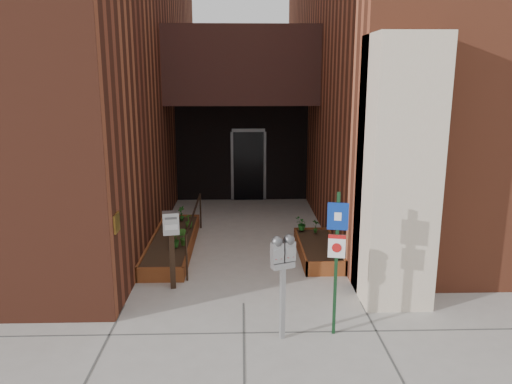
{
  "coord_description": "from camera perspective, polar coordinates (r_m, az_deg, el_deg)",
  "views": [
    {
      "loc": [
        -0.02,
        -7.78,
        3.76
      ],
      "look_at": [
        0.27,
        1.8,
        1.51
      ],
      "focal_mm": 35.0,
      "sensor_mm": 36.0,
      "label": 1
    }
  ],
  "objects": [
    {
      "name": "planter_left",
      "position": [
        11.2,
        -9.53,
        -5.9
      ],
      "size": [
        0.9,
        3.6,
        0.3
      ],
      "color": "brown",
      "rests_on": "ground"
    },
    {
      "name": "shrub_right_c",
      "position": [
        11.45,
        5.24,
        -3.65
      ],
      "size": [
        0.39,
        0.39,
        0.3
      ],
      "primitive_type": "imported",
      "rotation": [
        0.0,
        0.0,
        3.95
      ],
      "color": "#1B601C",
      "rests_on": "planter_right"
    },
    {
      "name": "shrub_left_d",
      "position": [
        12.31,
        -8.51,
        -2.42
      ],
      "size": [
        0.27,
        0.27,
        0.36
      ],
      "primitive_type": "imported",
      "rotation": [
        0.0,
        0.0,
        5.48
      ],
      "color": "#1C5418",
      "rests_on": "planter_left"
    },
    {
      "name": "ground",
      "position": [
        8.64,
        -1.46,
        -12.61
      ],
      "size": [
        80.0,
        80.0,
        0.0
      ],
      "primitive_type": "plane",
      "color": "#9E9991",
      "rests_on": "ground"
    },
    {
      "name": "shrub_left_b",
      "position": [
        10.55,
        -8.36,
        -5.13
      ],
      "size": [
        0.26,
        0.26,
        0.34
      ],
      "primitive_type": "imported",
      "rotation": [
        0.0,
        0.0,
        2.48
      ],
      "color": "#275718",
      "rests_on": "planter_left"
    },
    {
      "name": "payment_dropbox",
      "position": [
        8.97,
        -9.67,
        -4.73
      ],
      "size": [
        0.32,
        0.26,
        1.43
      ],
      "color": "black",
      "rests_on": "ground"
    },
    {
      "name": "planter_right",
      "position": [
        10.74,
        7.1,
        -6.64
      ],
      "size": [
        0.8,
        2.2,
        0.3
      ],
      "color": "brown",
      "rests_on": "ground"
    },
    {
      "name": "architecture",
      "position": [
        14.73,
        -2.46,
        17.94
      ],
      "size": [
        20.0,
        14.6,
        10.0
      ],
      "color": "#5F2A1B",
      "rests_on": "ground"
    },
    {
      "name": "parking_meter",
      "position": [
        7.12,
        3.1,
        -7.69
      ],
      "size": [
        0.37,
        0.24,
        1.58
      ],
      "color": "#A2A2A4",
      "rests_on": "ground"
    },
    {
      "name": "shrub_left_a",
      "position": [
        10.47,
        -9.21,
        -5.36
      ],
      "size": [
        0.37,
        0.37,
        0.32
      ],
      "primitive_type": "imported",
      "rotation": [
        0.0,
        0.0,
        0.35
      ],
      "color": "#1D5117",
      "rests_on": "planter_left"
    },
    {
      "name": "sign_post",
      "position": [
        7.28,
        9.2,
        -6.44
      ],
      "size": [
        0.29,
        0.1,
        2.17
      ],
      "color": "#12331A",
      "rests_on": "ground"
    },
    {
      "name": "shrub_right_a",
      "position": [
        9.85,
        9.38,
        -6.48
      ],
      "size": [
        0.27,
        0.27,
        0.34
      ],
      "primitive_type": "imported",
      "rotation": [
        0.0,
        0.0,
        0.98
      ],
      "color": "#1C5518",
      "rests_on": "planter_right"
    },
    {
      "name": "shrub_right_b",
      "position": [
        11.31,
        6.85,
        -3.9
      ],
      "size": [
        0.23,
        0.23,
        0.31
      ],
      "primitive_type": "imported",
      "rotation": [
        0.0,
        0.0,
        2.43
      ],
      "color": "#1D5919",
      "rests_on": "planter_right"
    },
    {
      "name": "shrub_left_c",
      "position": [
        11.73,
        -7.68,
        -3.27
      ],
      "size": [
        0.25,
        0.25,
        0.32
      ],
      "primitive_type": "imported",
      "rotation": [
        0.0,
        0.0,
        3.72
      ],
      "color": "#2D621C",
      "rests_on": "planter_left"
    },
    {
      "name": "handrail",
      "position": [
        10.91,
        -7.08,
        -2.95
      ],
      "size": [
        0.04,
        3.34,
        0.9
      ],
      "color": "black",
      "rests_on": "ground"
    }
  ]
}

